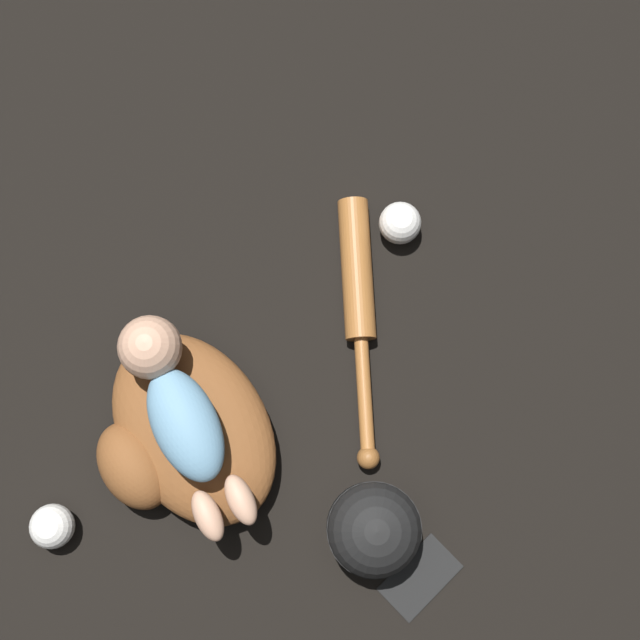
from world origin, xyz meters
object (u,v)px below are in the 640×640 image
baby_figure (176,404)px  baseball_cap (374,530)px  baseball_spare (52,526)px  baseball_glove (184,435)px  baseball_bat (359,298)px  baseball (400,223)px

baby_figure → baseball_cap: bearing=-167.6°
baseball_cap → baseball_spare: bearing=44.0°
baby_figure → baseball_glove: bearing=132.6°
baby_figure → baseball_bat: baby_figure is taller
baby_figure → baseball: bearing=-93.7°
baseball_glove → baseball_bat: bearing=-96.6°
baseball_glove → baseball_cap: baseball_cap is taller
baseball_glove → baby_figure: baby_figure is taller
baby_figure → baseball_spare: 0.29m
baseball_glove → baby_figure: (0.03, -0.03, 0.09)m
baseball_spare → baby_figure: bearing=-94.1°
baseball_bat → baseball: 0.14m
baseball_glove → baby_figure: bearing=-47.4°
baseball_spare → baseball_cap: (-0.36, -0.35, 0.02)m
baseball_spare → baseball_cap: baseball_cap is taller
baseball_bat → baseball_spare: size_ratio=5.00×
baby_figure → baseball_spare: baby_figure is taller
baseball_bat → baseball: size_ratio=4.95×
baby_figure → baseball_spare: (0.02, 0.27, -0.10)m
baseball → baseball_cap: size_ratio=0.32×
baseball_bat → baseball_cap: 0.37m
baby_figure → baseball_cap: 0.36m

